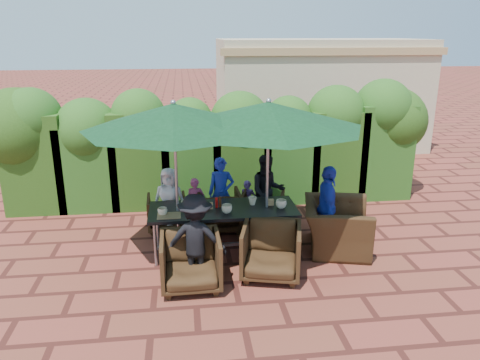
{
  "coord_description": "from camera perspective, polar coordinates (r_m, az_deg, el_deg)",
  "views": [
    {
      "loc": [
        -0.65,
        -6.96,
        3.39
      ],
      "look_at": [
        0.27,
        0.4,
        1.04
      ],
      "focal_mm": 35.0,
      "sensor_mm": 36.0,
      "label": 1
    }
  ],
  "objects": [
    {
      "name": "cup_d",
      "position": [
        7.49,
        1.54,
        -2.55
      ],
      "size": [
        0.14,
        0.14,
        0.13
      ],
      "primitive_type": "imported",
      "color": "beige",
      "rests_on": "dining_table"
    },
    {
      "name": "adult_near_left",
      "position": [
        6.56,
        -5.4,
        -7.16
      ],
      "size": [
        0.89,
        0.53,
        1.31
      ],
      "primitive_type": "imported",
      "rotation": [
        0.0,
        0.0,
        2.96
      ],
      "color": "black",
      "rests_on": "ground"
    },
    {
      "name": "child_left",
      "position": [
        8.44,
        -5.44,
        -2.84
      ],
      "size": [
        0.36,
        0.31,
        0.92
      ],
      "primitive_type": "imported",
      "rotation": [
        0.0,
        0.0,
        -0.13
      ],
      "color": "#C24479",
      "rests_on": "ground"
    },
    {
      "name": "umbrella_right",
      "position": [
        7.04,
        3.49,
        7.93
      ],
      "size": [
        2.9,
        2.9,
        2.46
      ],
      "color": "gray",
      "rests_on": "ground"
    },
    {
      "name": "cup_a",
      "position": [
        7.16,
        -9.43,
        -3.81
      ],
      "size": [
        0.15,
        0.15,
        0.12
      ],
      "primitive_type": "imported",
      "color": "beige",
      "rests_on": "dining_table"
    },
    {
      "name": "cup_b",
      "position": [
        7.37,
        -6.59,
        -2.96
      ],
      "size": [
        0.15,
        0.15,
        0.14
      ],
      "primitive_type": "imported",
      "color": "beige",
      "rests_on": "dining_table"
    },
    {
      "name": "umbrella_left",
      "position": [
        6.93,
        -8.08,
        7.63
      ],
      "size": [
        2.72,
        2.72,
        2.46
      ],
      "color": "gray",
      "rests_on": "ground"
    },
    {
      "name": "chair_near_right",
      "position": [
        6.79,
        3.84,
        -8.32
      ],
      "size": [
        1.0,
        0.96,
        0.86
      ],
      "primitive_type": "imported",
      "rotation": [
        0.0,
        0.0,
        -0.25
      ],
      "color": "black",
      "rests_on": "ground"
    },
    {
      "name": "number_block_left",
      "position": [
        7.34,
        -3.81,
        -3.14
      ],
      "size": [
        0.12,
        0.06,
        0.1
      ],
      "primitive_type": "cube",
      "color": "tan",
      "rests_on": "dining_table"
    },
    {
      "name": "number_block_right",
      "position": [
        7.48,
        3.66,
        -2.72
      ],
      "size": [
        0.12,
        0.06,
        0.1
      ],
      "primitive_type": "cube",
      "color": "tan",
      "rests_on": "dining_table"
    },
    {
      "name": "adult_far_right",
      "position": [
        8.41,
        3.35,
        -1.37
      ],
      "size": [
        0.64,
        0.4,
        1.33
      ],
      "primitive_type": "imported",
      "rotation": [
        0.0,
        0.0,
        0.01
      ],
      "color": "black",
      "rests_on": "ground"
    },
    {
      "name": "child_right",
      "position": [
        8.6,
        0.92,
        -2.73
      ],
      "size": [
        0.34,
        0.3,
        0.81
      ],
      "primitive_type": "imported",
      "rotation": [
        0.0,
        0.0,
        -0.22
      ],
      "color": "#774AA1",
      "rests_on": "ground"
    },
    {
      "name": "hedge_wall",
      "position": [
        9.52,
        -3.74,
        5.07
      ],
      "size": [
        9.1,
        1.6,
        2.49
      ],
      "color": "#1A360E",
      "rests_on": "ground"
    },
    {
      "name": "ketchup_bottle",
      "position": [
        7.36,
        -2.88,
        -2.76
      ],
      "size": [
        0.04,
        0.04,
        0.17
      ],
      "primitive_type": "cylinder",
      "color": "#B20C0A",
      "rests_on": "dining_table"
    },
    {
      "name": "chair_far_left",
      "position": [
        8.46,
        -8.92,
        -3.75
      ],
      "size": [
        0.7,
        0.65,
        0.69
      ],
      "primitive_type": "imported",
      "rotation": [
        0.0,
        0.0,
        3.18
      ],
      "color": "black",
      "rests_on": "ground"
    },
    {
      "name": "adult_far_mid",
      "position": [
        8.38,
        -2.3,
        -1.58
      ],
      "size": [
        0.5,
        0.42,
        1.28
      ],
      "primitive_type": "imported",
      "rotation": [
        0.0,
        0.0,
        -0.11
      ],
      "color": "#1F32AC",
      "rests_on": "ground"
    },
    {
      "name": "pedestrian_b",
      "position": [
        12.11,
        8.21,
        5.07
      ],
      "size": [
        0.89,
        0.73,
        1.61
      ],
      "primitive_type": "imported",
      "rotation": [
        0.0,
        0.0,
        3.53
      ],
      "color": "#C24479",
      "rests_on": "ground"
    },
    {
      "name": "dining_table",
      "position": [
        7.39,
        -2.07,
        -3.98
      ],
      "size": [
        2.31,
        0.9,
        0.75
      ],
      "color": "black",
      "rests_on": "ground"
    },
    {
      "name": "chair_near_left",
      "position": [
        6.54,
        -6.03,
        -9.53
      ],
      "size": [
        0.83,
        0.78,
        0.84
      ],
      "primitive_type": "imported",
      "rotation": [
        0.0,
        0.0,
        0.02
      ],
      "color": "black",
      "rests_on": "ground"
    },
    {
      "name": "sauce_bottle",
      "position": [
        7.39,
        -2.45,
        -2.67
      ],
      "size": [
        0.04,
        0.04,
        0.17
      ],
      "primitive_type": "cylinder",
      "color": "#4C230C",
      "rests_on": "dining_table"
    },
    {
      "name": "serving_tray",
      "position": [
        7.12,
        -8.65,
        -4.32
      ],
      "size": [
        0.35,
        0.25,
        0.02
      ],
      "primitive_type": "cube",
      "color": "olive",
      "rests_on": "dining_table"
    },
    {
      "name": "pedestrian_c",
      "position": [
        12.29,
        12.89,
        5.18
      ],
      "size": [
        1.18,
        0.81,
        1.69
      ],
      "primitive_type": "imported",
      "rotation": [
        0.0,
        0.0,
        2.82
      ],
      "color": "gray",
      "rests_on": "ground"
    },
    {
      "name": "adult_end_right",
      "position": [
        7.67,
        10.57,
        -3.33
      ],
      "size": [
        0.53,
        0.87,
        1.39
      ],
      "primitive_type": "imported",
      "rotation": [
        0.0,
        0.0,
        1.41
      ],
      "color": "#1F32AC",
      "rests_on": "ground"
    },
    {
      "name": "cup_e",
      "position": [
        7.37,
        5.04,
        -2.93
      ],
      "size": [
        0.17,
        0.17,
        0.14
      ],
      "primitive_type": "imported",
      "color": "beige",
      "rests_on": "dining_table"
    },
    {
      "name": "chair_far_mid",
      "position": [
        8.35,
        -2.55,
        -3.51
      ],
      "size": [
        0.78,
        0.73,
        0.78
      ],
      "primitive_type": "imported",
      "rotation": [
        0.0,
        0.0,
        3.18
      ],
      "color": "black",
      "rests_on": "ground"
    },
    {
      "name": "chair_far_right",
      "position": [
        8.39,
        2.76,
        -3.51
      ],
      "size": [
        0.9,
        0.86,
        0.75
      ],
      "primitive_type": "imported",
      "rotation": [
        0.0,
        0.0,
        2.85
      ],
      "color": "black",
      "rests_on": "ground"
    },
    {
      "name": "pedestrian_a",
      "position": [
        11.69,
        5.0,
        5.14
      ],
      "size": [
        1.67,
        0.64,
        1.77
      ],
      "primitive_type": "imported",
      "rotation": [
        0.0,
        0.0,
        3.11
      ],
      "color": "#329127",
      "rests_on": "ground"
    },
    {
      "name": "adult_far_left",
      "position": [
        8.31,
        -8.59,
        -2.41
      ],
      "size": [
        0.64,
        0.47,
        1.16
      ],
      "primitive_type": "imported",
      "rotation": [
        0.0,
        0.0,
        -0.25
      ],
      "color": "silver",
      "rests_on": "ground"
    },
    {
      "name": "building",
      "position": [
        14.66,
        9.56,
        10.35
      ],
      "size": [
        6.2,
        3.08,
        3.2
      ],
      "color": "#C0B48F",
      "rests_on": "ground"
    },
    {
      "name": "ground",
      "position": [
        7.77,
        -1.61,
        -8.31
      ],
      "size": [
        80.0,
        80.0,
        0.0
      ],
      "primitive_type": "plane",
      "color": "maroon",
      "rests_on": "ground"
    },
    {
      "name": "cup_c",
      "position": [
        7.15,
        -1.61,
        -3.53
      ],
      "size": [
        0.17,
        0.17,
        0.13
      ],
      "primitive_type": "imported",
      "color": "beige",
      "rests_on": "dining_table"
    },
    {
      "name": "chair_end_right",
      "position": [
        7.72,
        11.74,
        -4.66
      ],
      "size": [
        1.04,
        1.34,
        1.03
      ],
      "primitive_type": "imported",
      "rotation": [
        0.0,
        0.0,
        1.33
      ],
      "color": "black",
      "rests_on": "ground"
    }
  ]
}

